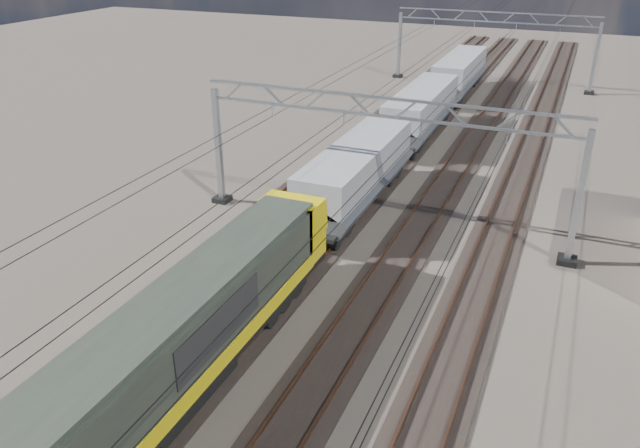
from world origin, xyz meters
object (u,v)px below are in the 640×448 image
at_px(catenary_gantry_mid, 380,160).
at_px(hopper_wagon_third, 460,72).
at_px(hopper_wagon_mid, 421,109).
at_px(hopper_wagon_lead, 357,171).
at_px(catenary_gantry_far, 493,46).
at_px(locomotive, 169,349).

bearing_deg(catenary_gantry_mid, hopper_wagon_third, 93.74).
xyz_separation_m(catenary_gantry_mid, hopper_wagon_mid, (-2.00, 16.39, -1.67)).
bearing_deg(hopper_wagon_mid, hopper_wagon_lead, -90.00).
distance_m(catenary_gantry_mid, hopper_wagon_mid, 16.60).
distance_m(catenary_gantry_far, hopper_wagon_lead, 33.91).
height_order(locomotive, hopper_wagon_lead, locomotive).
distance_m(catenary_gantry_mid, hopper_wagon_lead, 3.41).
xyz_separation_m(catenary_gantry_far, hopper_wagon_lead, (-2.00, -33.81, -1.67)).
distance_m(hopper_wagon_mid, hopper_wagon_third, 14.20).
xyz_separation_m(catenary_gantry_mid, hopper_wagon_lead, (-2.00, 2.19, -1.67)).
xyz_separation_m(catenary_gantry_mid, catenary_gantry_far, (0.00, 36.00, 0.00)).
height_order(catenary_gantry_mid, hopper_wagon_lead, catenary_gantry_mid).
distance_m(hopper_wagon_lead, hopper_wagon_third, 28.40).
bearing_deg(hopper_wagon_third, hopper_wagon_mid, -90.00).
height_order(catenary_gantry_far, hopper_wagon_third, catenary_gantry_far).
bearing_deg(catenary_gantry_mid, hopper_wagon_lead, 132.38).
relative_size(catenary_gantry_mid, hopper_wagon_lead, 1.53).
distance_m(catenary_gantry_mid, locomotive, 15.71).
bearing_deg(hopper_wagon_lead, hopper_wagon_mid, 90.00).
bearing_deg(locomotive, catenary_gantry_far, 87.78).
height_order(catenary_gantry_mid, catenary_gantry_far, same).
xyz_separation_m(locomotive, hopper_wagon_mid, (-0.00, 31.90, -0.09)).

